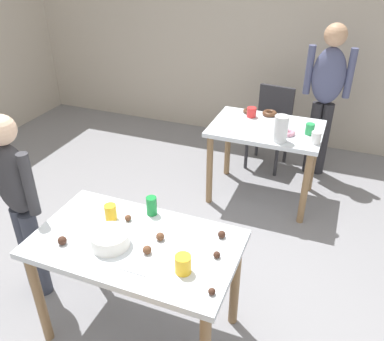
% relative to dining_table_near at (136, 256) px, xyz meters
% --- Properties ---
extents(ground_plane, '(6.40, 6.40, 0.00)m').
position_rel_dining_table_near_xyz_m(ground_plane, '(0.07, 0.05, -0.64)').
color(ground_plane, gray).
extents(wall_back, '(6.40, 0.10, 2.60)m').
position_rel_dining_table_near_xyz_m(wall_back, '(0.07, 3.25, 0.66)').
color(wall_back, '#BCB2A3').
rests_on(wall_back, ground_plane).
extents(dining_table_near, '(1.19, 0.68, 0.75)m').
position_rel_dining_table_near_xyz_m(dining_table_near, '(0.00, 0.00, 0.00)').
color(dining_table_near, silver).
rests_on(dining_table_near, ground_plane).
extents(dining_table_far, '(1.00, 0.70, 0.75)m').
position_rel_dining_table_near_xyz_m(dining_table_far, '(0.35, 1.85, -0.01)').
color(dining_table_far, silver).
rests_on(dining_table_far, ground_plane).
extents(chair_far_table, '(0.45, 0.45, 0.87)m').
position_rel_dining_table_near_xyz_m(chair_far_table, '(0.27, 2.56, -0.14)').
color(chair_far_table, '#2D2D33').
rests_on(chair_far_table, ground_plane).
extents(person_girl_near, '(0.45, 0.29, 1.37)m').
position_rel_dining_table_near_xyz_m(person_girl_near, '(-0.87, 0.05, 0.17)').
color(person_girl_near, '#383D4C').
rests_on(person_girl_near, ground_plane).
extents(person_adult_far, '(0.45, 0.22, 1.57)m').
position_rel_dining_table_near_xyz_m(person_adult_far, '(0.78, 2.53, 0.31)').
color(person_adult_far, '#28282D').
rests_on(person_adult_far, ground_plane).
extents(mixing_bowl, '(0.22, 0.22, 0.09)m').
position_rel_dining_table_near_xyz_m(mixing_bowl, '(-0.11, -0.08, 0.15)').
color(mixing_bowl, white).
rests_on(mixing_bowl, dining_table_near).
extents(soda_can, '(0.07, 0.07, 0.12)m').
position_rel_dining_table_near_xyz_m(soda_can, '(-0.03, 0.27, 0.17)').
color(soda_can, '#198438').
rests_on(soda_can, dining_table_near).
extents(fork_near, '(0.17, 0.02, 0.01)m').
position_rel_dining_table_near_xyz_m(fork_near, '(0.11, -0.22, 0.11)').
color(fork_near, silver).
rests_on(fork_near, dining_table_near).
extents(cup_near_0, '(0.09, 0.09, 0.10)m').
position_rel_dining_table_near_xyz_m(cup_near_0, '(0.35, -0.12, 0.16)').
color(cup_near_0, yellow).
rests_on(cup_near_0, dining_table_near).
extents(cup_near_1, '(0.07, 0.07, 0.10)m').
position_rel_dining_table_near_xyz_m(cup_near_1, '(-0.23, 0.13, 0.16)').
color(cup_near_1, yellow).
rests_on(cup_near_1, dining_table_near).
extents(cake_ball_0, '(0.05, 0.05, 0.05)m').
position_rel_dining_table_near_xyz_m(cake_ball_0, '(-0.22, 0.03, 0.13)').
color(cake_ball_0, brown).
rests_on(cake_ball_0, dining_table_near).
extents(cake_ball_1, '(0.04, 0.04, 0.04)m').
position_rel_dining_table_near_xyz_m(cake_ball_1, '(-0.13, 0.16, 0.13)').
color(cake_ball_1, brown).
rests_on(cake_ball_1, dining_table_near).
extents(cake_ball_2, '(0.04, 0.04, 0.04)m').
position_rel_dining_table_near_xyz_m(cake_ball_2, '(0.45, 0.21, 0.13)').
color(cake_ball_2, '#3D2319').
rests_on(cake_ball_2, dining_table_near).
extents(cake_ball_3, '(0.05, 0.05, 0.05)m').
position_rel_dining_table_near_xyz_m(cake_ball_3, '(-0.37, -0.17, 0.14)').
color(cake_ball_3, '#3D2319').
rests_on(cake_ball_3, dining_table_near).
extents(cake_ball_4, '(0.04, 0.04, 0.04)m').
position_rel_dining_table_near_xyz_m(cake_ball_4, '(0.54, -0.21, 0.13)').
color(cake_ball_4, '#3D2319').
rests_on(cake_ball_4, dining_table_near).
extents(cake_ball_5, '(0.04, 0.04, 0.04)m').
position_rel_dining_table_near_xyz_m(cake_ball_5, '(0.48, 0.04, 0.13)').
color(cake_ball_5, '#3D2319').
rests_on(cake_ball_5, dining_table_near).
extents(cake_ball_6, '(0.05, 0.05, 0.05)m').
position_rel_dining_table_near_xyz_m(cake_ball_6, '(0.11, -0.06, 0.13)').
color(cake_ball_6, brown).
rests_on(cake_ball_6, dining_table_near).
extents(cake_ball_7, '(0.05, 0.05, 0.05)m').
position_rel_dining_table_near_xyz_m(cake_ball_7, '(0.13, 0.06, 0.13)').
color(cake_ball_7, brown).
rests_on(cake_ball_7, dining_table_near).
extents(pitcher_far, '(0.12, 0.12, 0.23)m').
position_rel_dining_table_near_xyz_m(pitcher_far, '(0.52, 1.60, 0.22)').
color(pitcher_far, white).
rests_on(pitcher_far, dining_table_far).
extents(cup_far_0, '(0.08, 0.08, 0.10)m').
position_rel_dining_table_near_xyz_m(cup_far_0, '(0.73, 1.83, 0.16)').
color(cup_far_0, green).
rests_on(cup_far_0, dining_table_far).
extents(cup_far_1, '(0.08, 0.08, 0.10)m').
position_rel_dining_table_near_xyz_m(cup_far_1, '(0.80, 1.67, 0.16)').
color(cup_far_1, white).
rests_on(cup_far_1, dining_table_far).
extents(cup_far_2, '(0.09, 0.09, 0.09)m').
position_rel_dining_table_near_xyz_m(cup_far_2, '(0.16, 2.03, 0.16)').
color(cup_far_2, red).
rests_on(cup_far_2, dining_table_far).
extents(donut_far_0, '(0.11, 0.11, 0.03)m').
position_rel_dining_table_near_xyz_m(donut_far_0, '(0.12, 2.12, 0.13)').
color(donut_far_0, brown).
rests_on(donut_far_0, dining_table_far).
extents(donut_far_1, '(0.13, 0.13, 0.04)m').
position_rel_dining_table_near_xyz_m(donut_far_1, '(0.56, 1.75, 0.13)').
color(donut_far_1, pink).
rests_on(donut_far_1, dining_table_far).
extents(donut_far_2, '(0.14, 0.14, 0.04)m').
position_rel_dining_table_near_xyz_m(donut_far_2, '(0.32, 2.13, 0.13)').
color(donut_far_2, brown).
rests_on(donut_far_2, dining_table_far).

